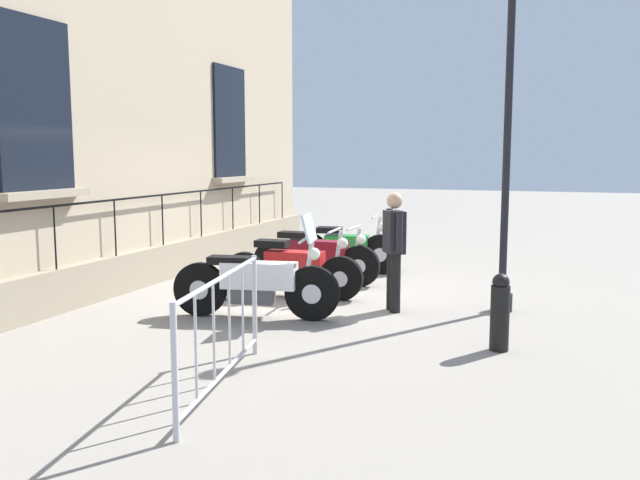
{
  "coord_description": "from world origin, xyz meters",
  "views": [
    {
      "loc": [
        3.71,
        -9.57,
        2.11
      ],
      "look_at": [
        0.25,
        0.0,
        0.8
      ],
      "focal_mm": 37.99,
      "sensor_mm": 36.0,
      "label": 1
    }
  ],
  "objects_px": {
    "motorcycle_green": "(345,249)",
    "lamppost": "(507,133)",
    "crowd_barrier": "(222,328)",
    "motorcycle_white": "(257,283)",
    "bollard": "(500,312)",
    "motorcycle_red": "(292,269)",
    "motorcycle_maroon": "(316,257)",
    "pedestrian_standing": "(394,245)"
  },
  "relations": [
    {
      "from": "motorcycle_red",
      "to": "bollard",
      "type": "bearing_deg",
      "value": -29.42
    },
    {
      "from": "motorcycle_maroon",
      "to": "pedestrian_standing",
      "type": "height_order",
      "value": "pedestrian_standing"
    },
    {
      "from": "bollard",
      "to": "pedestrian_standing",
      "type": "xyz_separation_m",
      "value": [
        -1.51,
        1.4,
        0.47
      ]
    },
    {
      "from": "motorcycle_maroon",
      "to": "crowd_barrier",
      "type": "bearing_deg",
      "value": -79.2
    },
    {
      "from": "motorcycle_maroon",
      "to": "pedestrian_standing",
      "type": "xyz_separation_m",
      "value": [
        1.65,
        -1.47,
        0.46
      ]
    },
    {
      "from": "lamppost",
      "to": "crowd_barrier",
      "type": "xyz_separation_m",
      "value": [
        -2.07,
        -4.01,
        -1.8
      ]
    },
    {
      "from": "motorcycle_white",
      "to": "crowd_barrier",
      "type": "xyz_separation_m",
      "value": [
        0.85,
        -2.53,
        0.1
      ]
    },
    {
      "from": "motorcycle_red",
      "to": "motorcycle_green",
      "type": "bearing_deg",
      "value": 87.8
    },
    {
      "from": "bollard",
      "to": "motorcycle_maroon",
      "type": "bearing_deg",
      "value": 137.72
    },
    {
      "from": "motorcycle_red",
      "to": "motorcycle_maroon",
      "type": "relative_size",
      "value": 0.99
    },
    {
      "from": "lamppost",
      "to": "bollard",
      "type": "relative_size",
      "value": 5.21
    },
    {
      "from": "motorcycle_white",
      "to": "motorcycle_red",
      "type": "distance_m",
      "value": 1.33
    },
    {
      "from": "motorcycle_white",
      "to": "motorcycle_green",
      "type": "distance_m",
      "value": 3.56
    },
    {
      "from": "crowd_barrier",
      "to": "pedestrian_standing",
      "type": "distance_m",
      "value": 3.59
    },
    {
      "from": "motorcycle_green",
      "to": "lamppost",
      "type": "relative_size",
      "value": 0.45
    },
    {
      "from": "motorcycle_red",
      "to": "motorcycle_green",
      "type": "height_order",
      "value": "motorcycle_green"
    },
    {
      "from": "motorcycle_red",
      "to": "pedestrian_standing",
      "type": "height_order",
      "value": "pedestrian_standing"
    },
    {
      "from": "motorcycle_green",
      "to": "crowd_barrier",
      "type": "distance_m",
      "value": 6.15
    },
    {
      "from": "motorcycle_red",
      "to": "lamppost",
      "type": "height_order",
      "value": "lamppost"
    },
    {
      "from": "crowd_barrier",
      "to": "motorcycle_maroon",
      "type": "bearing_deg",
      "value": 100.8
    },
    {
      "from": "motorcycle_maroon",
      "to": "bollard",
      "type": "bearing_deg",
      "value": -42.28
    },
    {
      "from": "bollard",
      "to": "motorcycle_red",
      "type": "bearing_deg",
      "value": 150.58
    },
    {
      "from": "crowd_barrier",
      "to": "bollard",
      "type": "xyz_separation_m",
      "value": [
        2.21,
        2.1,
        -0.14
      ]
    },
    {
      "from": "bollard",
      "to": "crowd_barrier",
      "type": "bearing_deg",
      "value": -136.43
    },
    {
      "from": "motorcycle_red",
      "to": "crowd_barrier",
      "type": "height_order",
      "value": "crowd_barrier"
    },
    {
      "from": "motorcycle_red",
      "to": "crowd_barrier",
      "type": "relative_size",
      "value": 0.95
    },
    {
      "from": "motorcycle_white",
      "to": "motorcycle_green",
      "type": "bearing_deg",
      "value": 89.48
    },
    {
      "from": "lamppost",
      "to": "motorcycle_white",
      "type": "bearing_deg",
      "value": -153.23
    },
    {
      "from": "motorcycle_red",
      "to": "lamppost",
      "type": "distance_m",
      "value": 3.56
    },
    {
      "from": "motorcycle_white",
      "to": "bollard",
      "type": "bearing_deg",
      "value": -7.96
    },
    {
      "from": "motorcycle_white",
      "to": "bollard",
      "type": "distance_m",
      "value": 3.09
    },
    {
      "from": "motorcycle_green",
      "to": "lamppost",
      "type": "xyz_separation_m",
      "value": [
        2.89,
        -2.09,
        1.95
      ]
    },
    {
      "from": "crowd_barrier",
      "to": "bollard",
      "type": "relative_size",
      "value": 2.68
    },
    {
      "from": "motorcycle_white",
      "to": "motorcycle_maroon",
      "type": "xyz_separation_m",
      "value": [
        -0.1,
        2.45,
        -0.03
      ]
    },
    {
      "from": "lamppost",
      "to": "crowd_barrier",
      "type": "height_order",
      "value": "lamppost"
    },
    {
      "from": "motorcycle_green",
      "to": "crowd_barrier",
      "type": "height_order",
      "value": "crowd_barrier"
    },
    {
      "from": "motorcycle_white",
      "to": "bollard",
      "type": "height_order",
      "value": "motorcycle_white"
    },
    {
      "from": "lamppost",
      "to": "pedestrian_standing",
      "type": "height_order",
      "value": "lamppost"
    },
    {
      "from": "bollard",
      "to": "motorcycle_green",
      "type": "bearing_deg",
      "value": 127.2
    },
    {
      "from": "motorcycle_red",
      "to": "crowd_barrier",
      "type": "xyz_separation_m",
      "value": [
        0.9,
        -3.86,
        0.15
      ]
    },
    {
      "from": "motorcycle_white",
      "to": "lamppost",
      "type": "distance_m",
      "value": 3.78
    },
    {
      "from": "motorcycle_red",
      "to": "pedestrian_standing",
      "type": "bearing_deg",
      "value": -12.41
    }
  ]
}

